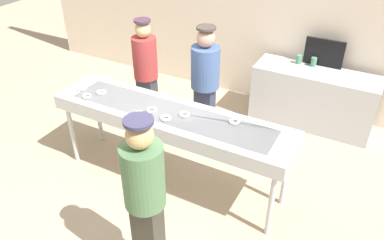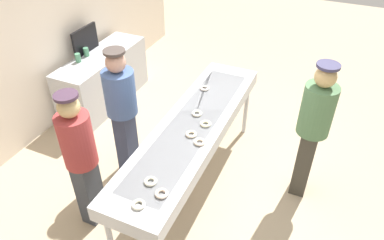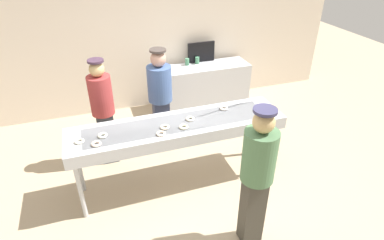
# 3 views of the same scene
# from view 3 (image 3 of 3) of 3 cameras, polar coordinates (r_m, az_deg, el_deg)

# --- Properties ---
(ground_plane) EXTENTS (16.00, 16.00, 0.00)m
(ground_plane) POSITION_cam_3_polar(r_m,az_deg,el_deg) (4.73, -2.23, -10.69)
(ground_plane) COLOR tan
(back_wall) EXTENTS (8.00, 0.12, 3.37)m
(back_wall) POSITION_cam_3_polar(r_m,az_deg,el_deg) (6.19, -9.66, 16.81)
(back_wall) COLOR beige
(back_wall) RESTS_ON ground
(fryer_conveyor) EXTENTS (2.82, 0.67, 0.98)m
(fryer_conveyor) POSITION_cam_3_polar(r_m,az_deg,el_deg) (4.19, -2.47, -1.50)
(fryer_conveyor) COLOR #B7BABF
(fryer_conveyor) RESTS_ON ground
(sugar_donut_0) EXTENTS (0.13, 0.13, 0.03)m
(sugar_donut_0) POSITION_cam_3_polar(r_m,az_deg,el_deg) (4.48, 5.65, 2.10)
(sugar_donut_0) COLOR white
(sugar_donut_0) RESTS_ON fryer_conveyor
(sugar_donut_1) EXTENTS (0.14, 0.14, 0.03)m
(sugar_donut_1) POSITION_cam_3_polar(r_m,az_deg,el_deg) (4.04, -1.49, -1.22)
(sugar_donut_1) COLOR #FBF3C3
(sugar_donut_1) RESTS_ON fryer_conveyor
(sugar_donut_2) EXTENTS (0.12, 0.12, 0.03)m
(sugar_donut_2) POSITION_cam_3_polar(r_m,az_deg,el_deg) (3.92, -5.51, -2.42)
(sugar_donut_2) COLOR #FCE3C3
(sugar_donut_2) RESTS_ON fryer_conveyor
(sugar_donut_3) EXTENTS (0.15, 0.15, 0.03)m
(sugar_donut_3) POSITION_cam_3_polar(r_m,az_deg,el_deg) (4.01, -15.54, -2.66)
(sugar_donut_3) COLOR white
(sugar_donut_3) RESTS_ON fryer_conveyor
(sugar_donut_4) EXTENTS (0.13, 0.13, 0.03)m
(sugar_donut_4) POSITION_cam_3_polar(r_m,az_deg,el_deg) (4.04, -4.83, -1.27)
(sugar_donut_4) COLOR #FDECC7
(sugar_donut_4) RESTS_ON fryer_conveyor
(sugar_donut_5) EXTENTS (0.15, 0.15, 0.03)m
(sugar_donut_5) POSITION_cam_3_polar(r_m,az_deg,el_deg) (4.20, -0.33, 0.21)
(sugar_donut_5) COLOR white
(sugar_donut_5) RESTS_ON fryer_conveyor
(sugar_donut_6) EXTENTS (0.15, 0.15, 0.03)m
(sugar_donut_6) POSITION_cam_3_polar(r_m,az_deg,el_deg) (3.88, -16.57, -4.07)
(sugar_donut_6) COLOR #FEE1C7
(sugar_donut_6) RESTS_ON fryer_conveyor
(sugar_donut_7) EXTENTS (0.12, 0.12, 0.03)m
(sugar_donut_7) POSITION_cam_3_polar(r_m,az_deg,el_deg) (3.99, -19.33, -3.58)
(sugar_donut_7) COLOR #EFE8CD
(sugar_donut_7) RESTS_ON fryer_conveyor
(worker_baker) EXTENTS (0.36, 0.36, 1.67)m
(worker_baker) POSITION_cam_3_polar(r_m,az_deg,el_deg) (4.91, -5.66, 4.56)
(worker_baker) COLOR #2A324B
(worker_baker) RESTS_ON ground
(worker_assistant) EXTENTS (0.33, 0.33, 1.65)m
(worker_assistant) POSITION_cam_3_polar(r_m,az_deg,el_deg) (4.77, -15.49, 2.07)
(worker_assistant) COLOR #30343D
(worker_assistant) RESTS_ON ground
(customer_waiting) EXTENTS (0.35, 0.35, 1.72)m
(customer_waiting) POSITION_cam_3_polar(r_m,az_deg,el_deg) (3.40, 11.46, -8.96)
(customer_waiting) COLOR #38352D
(customer_waiting) RESTS_ON ground
(prep_counter) EXTENTS (1.73, 0.57, 0.85)m
(prep_counter) POSITION_cam_3_polar(r_m,az_deg,el_deg) (6.48, 2.26, 6.05)
(prep_counter) COLOR #B7BABF
(prep_counter) RESTS_ON ground
(paper_cup_0) EXTENTS (0.08, 0.08, 0.13)m
(paper_cup_0) POSITION_cam_3_polar(r_m,az_deg,el_deg) (6.40, 0.93, 10.51)
(paper_cup_0) COLOR #4C8C66
(paper_cup_0) RESTS_ON prep_counter
(paper_cup_1) EXTENTS (0.08, 0.08, 0.13)m
(paper_cup_1) POSITION_cam_3_polar(r_m,az_deg,el_deg) (6.32, -0.86, 10.27)
(paper_cup_1) COLOR #4C8C66
(paper_cup_1) RESTS_ON prep_counter
(menu_display) EXTENTS (0.54, 0.04, 0.40)m
(menu_display) POSITION_cam_3_polar(r_m,az_deg,el_deg) (6.45, 1.62, 11.93)
(menu_display) COLOR black
(menu_display) RESTS_ON prep_counter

